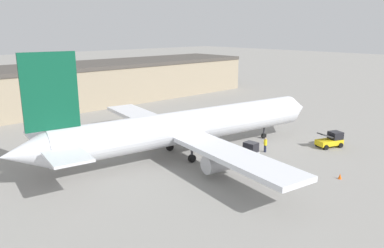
{
  "coord_description": "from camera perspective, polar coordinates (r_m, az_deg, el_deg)",
  "views": [
    {
      "loc": [
        -28.91,
        -31.46,
        14.64
      ],
      "look_at": [
        0.0,
        0.0,
        3.69
      ],
      "focal_mm": 35.0,
      "sensor_mm": 36.0,
      "label": 1
    }
  ],
  "objects": [
    {
      "name": "ground_plane",
      "position": [
        45.17,
        0.0,
        -4.54
      ],
      "size": [
        400.0,
        400.0,
        0.0
      ],
      "primitive_type": "plane",
      "color": "gray"
    },
    {
      "name": "terminal_building",
      "position": [
        72.87,
        -24.59,
        4.66
      ],
      "size": [
        99.44,
        15.52,
        7.94
      ],
      "color": "gray",
      "rests_on": "ground_plane"
    },
    {
      "name": "airplane",
      "position": [
        43.61,
        -1.16,
        -0.47
      ],
      "size": [
        40.17,
        35.76,
        12.6
      ],
      "rotation": [
        0.0,
        0.0,
        -0.16
      ],
      "color": "silver",
      "rests_on": "ground_plane"
    },
    {
      "name": "ground_crew_worker",
      "position": [
        46.34,
        11.11,
        -3.07
      ],
      "size": [
        0.4,
        0.4,
        1.81
      ],
      "rotation": [
        0.0,
        0.0,
        5.95
      ],
      "color": "#1E2338",
      "rests_on": "ground_plane"
    },
    {
      "name": "baggage_tug",
      "position": [
        42.66,
        8.52,
        -4.46
      ],
      "size": [
        2.79,
        1.99,
        2.17
      ],
      "rotation": [
        0.0,
        0.0,
        0.05
      ],
      "color": "#B2B2B7",
      "rests_on": "ground_plane"
    },
    {
      "name": "belt_loader_truck",
      "position": [
        50.67,
        20.41,
        -2.27
      ],
      "size": [
        3.65,
        2.79,
        1.97
      ],
      "rotation": [
        0.0,
        0.0,
        -0.36
      ],
      "color": "yellow",
      "rests_on": "ground_plane"
    },
    {
      "name": "safety_cone_near",
      "position": [
        40.6,
        21.62,
        -7.41
      ],
      "size": [
        0.36,
        0.36,
        0.55
      ],
      "color": "#EF590F",
      "rests_on": "ground_plane"
    }
  ]
}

